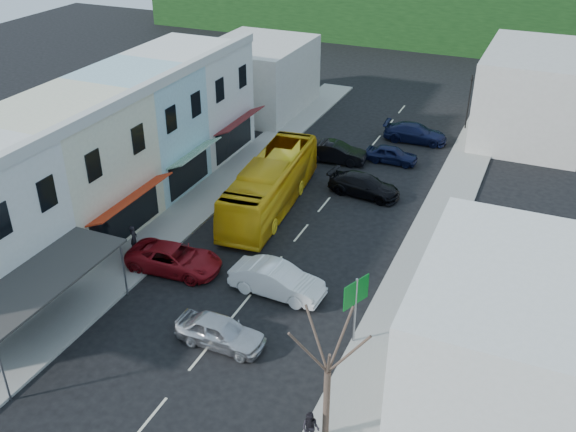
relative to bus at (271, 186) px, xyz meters
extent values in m
plane|color=black|center=(3.06, -10.26, -1.55)|extent=(120.00, 120.00, 0.00)
cube|color=gray|center=(-4.44, -0.26, -1.48)|extent=(3.00, 52.00, 0.15)
cube|color=gray|center=(10.56, -0.26, -1.48)|extent=(3.00, 52.00, 0.15)
cube|color=maroon|center=(-5.34, -15.76, 1.50)|extent=(1.30, 7.65, 0.08)
cube|color=beige|center=(-9.44, -7.26, 2.45)|extent=(7.00, 8.00, 8.00)
cube|color=#A9280E|center=(-5.34, -7.26, 1.50)|extent=(1.30, 6.80, 0.08)
cube|color=#94BAC3|center=(-9.44, -0.26, 2.45)|extent=(7.00, 6.00, 8.00)
cube|color=#195926|center=(-5.34, -0.26, 1.50)|extent=(1.30, 5.10, 0.08)
cube|color=silver|center=(-9.44, 6.24, 2.45)|extent=(7.00, 7.00, 8.00)
cube|color=maroon|center=(-5.34, 6.24, 1.50)|extent=(1.30, 5.95, 0.08)
cube|color=silver|center=(16.56, -14.26, 2.45)|extent=(8.00, 9.00, 8.00)
cube|color=#B7B2A8|center=(-8.94, 16.74, 1.45)|extent=(8.00, 10.00, 6.00)
cube|color=#B7B2A8|center=(14.06, 19.74, 1.95)|extent=(8.00, 12.00, 7.00)
imported|color=yellow|center=(0.00, 0.00, 0.00)|extent=(3.57, 11.78, 3.10)
imported|color=silver|center=(3.51, -13.19, -0.85)|extent=(4.42, 1.86, 1.40)
imported|color=silver|center=(4.28, -8.49, -0.85)|extent=(4.48, 2.00, 1.40)
imported|color=maroon|center=(-1.79, -8.72, -0.85)|extent=(4.72, 2.22, 1.40)
imported|color=black|center=(5.03, 4.11, -0.85)|extent=(4.68, 2.33, 1.40)
imported|color=#0E1333|center=(5.31, 10.01, -0.85)|extent=(4.43, 1.87, 1.40)
imported|color=black|center=(1.39, 8.48, -0.85)|extent=(4.56, 2.24, 1.40)
imported|color=#0E1333|center=(5.94, 14.76, -0.85)|extent=(4.59, 2.08, 1.40)
imported|color=black|center=(-4.89, -8.08, -0.55)|extent=(0.61, 0.71, 1.70)
imported|color=black|center=(9.54, -17.06, -0.55)|extent=(0.73, 0.49, 1.70)
camera|label=1|loc=(15.66, -33.35, 18.33)|focal=40.00mm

